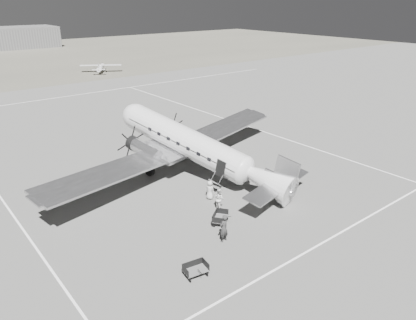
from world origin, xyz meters
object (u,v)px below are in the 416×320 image
(baggage_cart_near, at_px, (220,218))
(ramp_agent, at_px, (219,199))
(light_plane_right, at_px, (101,68))
(passenger, at_px, (210,190))
(dc3_airliner, at_px, (194,148))
(ground_crew, at_px, (224,228))
(baggage_cart_far, at_px, (196,270))

(baggage_cart_near, xyz_separation_m, ramp_agent, (1.38, 1.76, 0.44))
(light_plane_right, xyz_separation_m, passenger, (-19.25, -62.42, -0.13))
(dc3_airliner, height_order, light_plane_right, dc3_airliner)
(passenger, bearing_deg, baggage_cart_near, 134.24)
(light_plane_right, relative_size, ground_crew, 4.54)
(baggage_cart_near, bearing_deg, light_plane_right, 36.05)
(ground_crew, distance_m, passenger, 6.31)
(light_plane_right, relative_size, ramp_agent, 5.16)
(dc3_airliner, bearing_deg, light_plane_right, 59.94)
(dc3_airliner, relative_size, ground_crew, 14.65)
(light_plane_right, xyz_separation_m, baggage_cart_far, (-26.17, -69.68, -0.52))
(passenger, bearing_deg, ground_crew, 131.90)
(dc3_airliner, height_order, ground_crew, dc3_airliner)
(baggage_cart_near, xyz_separation_m, ground_crew, (-1.30, -1.91, 0.56))
(baggage_cart_near, bearing_deg, passenger, 25.94)
(baggage_cart_near, distance_m, passenger, 4.03)
(ground_crew, height_order, ramp_agent, ground_crew)
(baggage_cart_near, relative_size, baggage_cart_far, 1.04)
(passenger, bearing_deg, baggage_cart_far, 118.52)
(light_plane_right, height_order, baggage_cart_near, light_plane_right)
(baggage_cart_far, bearing_deg, dc3_airliner, 62.72)
(ground_crew, relative_size, ramp_agent, 1.13)
(passenger, bearing_deg, light_plane_right, -35.04)
(light_plane_right, distance_m, passenger, 65.32)
(light_plane_right, bearing_deg, ground_crew, -76.44)
(dc3_airliner, distance_m, baggage_cart_far, 14.87)
(dc3_airliner, height_order, baggage_cart_near, dc3_airliner)
(ground_crew, distance_m, ramp_agent, 4.54)
(baggage_cart_near, xyz_separation_m, passenger, (1.87, 3.54, 0.37))
(light_plane_right, height_order, ground_crew, ground_crew)
(baggage_cart_near, xyz_separation_m, baggage_cart_far, (-5.04, -3.72, -0.02))
(dc3_airliner, xyz_separation_m, ramp_agent, (-2.32, -6.32, -1.90))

